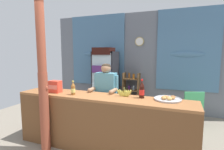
% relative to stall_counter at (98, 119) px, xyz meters
% --- Properties ---
extents(ground_plane, '(7.78, 7.78, 0.00)m').
position_rel_stall_counter_xyz_m(ground_plane, '(0.13, 0.80, -0.59)').
color(ground_plane, gray).
extents(back_wall_curtained, '(5.64, 0.22, 2.86)m').
position_rel_stall_counter_xyz_m(back_wall_curtained, '(0.11, 2.65, 0.89)').
color(back_wall_curtained, slate).
rests_on(back_wall_curtained, ground).
extents(stall_counter, '(3.12, 0.56, 0.96)m').
position_rel_stall_counter_xyz_m(stall_counter, '(0.00, 0.00, 0.00)').
color(stall_counter, '#935B33').
rests_on(stall_counter, ground).
extents(timber_post, '(0.18, 0.16, 2.75)m').
position_rel_stall_counter_xyz_m(timber_post, '(-0.90, -0.26, 0.73)').
color(timber_post, brown).
rests_on(timber_post, ground).
extents(drink_fridge, '(0.65, 0.62, 1.84)m').
position_rel_stall_counter_xyz_m(drink_fridge, '(-0.79, 2.10, 0.41)').
color(drink_fridge, '#232328').
rests_on(drink_fridge, ground).
extents(bottle_shelf_rack, '(0.48, 0.28, 1.12)m').
position_rel_stall_counter_xyz_m(bottle_shelf_rack, '(-0.07, 2.36, -0.00)').
color(bottle_shelf_rack, brown).
rests_on(bottle_shelf_rack, ground).
extents(plastic_lawn_chair, '(0.56, 0.56, 0.86)m').
position_rel_stall_counter_xyz_m(plastic_lawn_chair, '(1.51, 1.69, -0.10)').
color(plastic_lawn_chair, '#4CC675').
rests_on(plastic_lawn_chair, ground).
extents(shopkeeper, '(0.51, 0.42, 1.49)m').
position_rel_stall_counter_xyz_m(shopkeeper, '(-0.10, 0.56, 0.35)').
color(shopkeeper, '#28282D').
rests_on(shopkeeper, ground).
extents(soda_bottle_cola, '(0.09, 0.09, 0.32)m').
position_rel_stall_counter_xyz_m(soda_bottle_cola, '(0.68, 0.24, 0.51)').
color(soda_bottle_cola, black).
rests_on(soda_bottle_cola, stall_counter).
extents(soda_bottle_orange_soda, '(0.08, 0.08, 0.22)m').
position_rel_stall_counter_xyz_m(soda_bottle_orange_soda, '(-1.27, 0.20, 0.46)').
color(soda_bottle_orange_soda, orange).
rests_on(soda_bottle_orange_soda, stall_counter).
extents(soda_bottle_iced_tea, '(0.07, 0.07, 0.25)m').
position_rel_stall_counter_xyz_m(soda_bottle_iced_tea, '(-0.50, 0.02, 0.48)').
color(soda_bottle_iced_tea, brown).
rests_on(soda_bottle_iced_tea, stall_counter).
extents(snack_box_crackers, '(0.21, 0.15, 0.22)m').
position_rel_stall_counter_xyz_m(snack_box_crackers, '(-0.91, 0.06, 0.48)').
color(snack_box_crackers, '#E5422D').
rests_on(snack_box_crackers, stall_counter).
extents(pastry_tray, '(0.42, 0.42, 0.07)m').
position_rel_stall_counter_xyz_m(pastry_tray, '(1.09, 0.27, 0.39)').
color(pastry_tray, '#BCBCC1').
rests_on(pastry_tray, stall_counter).
extents(banana_bunch, '(0.28, 0.06, 0.16)m').
position_rel_stall_counter_xyz_m(banana_bunch, '(0.39, 0.23, 0.43)').
color(banana_bunch, '#CCC14C').
rests_on(banana_bunch, stall_counter).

